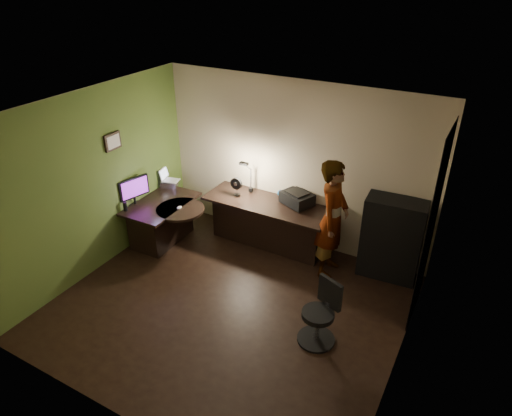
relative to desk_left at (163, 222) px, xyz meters
The scene contains 27 objects.
floor 2.07m from the desk_left, 26.28° to the right, with size 4.50×4.00×0.01m, color black.
ceiling 3.11m from the desk_left, 26.28° to the right, with size 4.50×4.00×0.01m, color silver.
wall_back 2.35m from the desk_left, 31.04° to the left, with size 4.50×0.01×2.70m, color tan.
wall_front 3.58m from the desk_left, 57.82° to the right, with size 4.50×0.01×2.70m, color tan.
wall_left 1.41m from the desk_left, 115.19° to the right, with size 0.01×4.00×2.70m, color tan.
wall_right 4.30m from the desk_left, 12.47° to the right, with size 0.01×4.00×2.70m, color tan.
green_wall_overlay 1.40m from the desk_left, 114.40° to the right, with size 0.00×4.00×2.70m, color #4D6727.
arched_doorway 4.18m from the desk_left, ahead, with size 0.01×0.90×2.60m, color black.
french_door 4.37m from the desk_left, 19.67° to the right, with size 0.02×0.92×2.10m, color white.
framed_picture 1.61m from the desk_left, 130.69° to the right, with size 0.04×0.30×0.25m, color black.
desk_left is the anchor object (origin of this frame).
desk_right 1.73m from the desk_left, 24.82° to the left, with size 2.09×0.73×0.78m, color black.
cabinet 3.65m from the desk_left, 13.95° to the left, with size 0.84×0.42×1.26m, color black.
laptop_stand 0.75m from the desk_left, 116.26° to the left, with size 0.27×0.22×0.11m, color silver.
laptop 0.84m from the desk_left, 112.92° to the left, with size 0.30×0.28×0.20m, color silver.
monitor 0.66m from the desk_left, 147.62° to the right, with size 0.10×0.52×0.34m, color black.
mouse 0.51m from the desk_left, ahead, with size 0.07×0.10×0.04m, color silver.
phone 0.60m from the desk_left, 45.05° to the left, with size 0.06×0.12×0.01m, color black.
pen 0.58m from the desk_left, ahead, with size 0.01×0.15×0.01m, color black.
speaker 0.71m from the desk_left, 124.60° to the right, with size 0.06×0.06×0.16m, color black.
notepad 0.53m from the desk_left, 33.36° to the right, with size 0.16×0.23×0.01m, color silver.
desk_fan 1.37m from the desk_left, 34.99° to the left, with size 0.20×0.11×0.31m, color black.
headphones 2.06m from the desk_left, 31.21° to the left, with size 0.21×0.09×0.10m, color #125598.
printer 2.26m from the desk_left, 24.25° to the left, with size 0.47×0.36×0.21m, color black.
desk_lamp 1.66m from the desk_left, 38.78° to the left, with size 0.15×0.29×0.63m, color black.
office_chair 3.25m from the desk_left, 16.21° to the right, with size 0.47×0.47×0.85m, color black.
person 2.83m from the desk_left, 11.03° to the left, with size 0.65×0.43×1.82m, color #D8A88C.
Camera 1 is at (2.67, -4.05, 4.22)m, focal length 32.00 mm.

